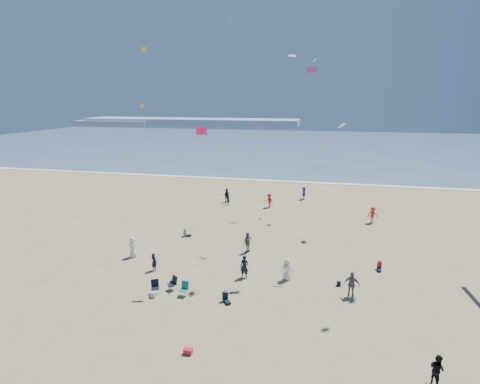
# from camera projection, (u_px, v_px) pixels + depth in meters

# --- Properties ---
(ground) EXTENTS (220.00, 220.00, 0.00)m
(ground) POSITION_uv_depth(u_px,v_px,m) (165.00, 372.00, 18.46)
(ground) COLOR tan
(ground) RESTS_ON ground
(ocean) EXTENTS (220.00, 100.00, 0.06)m
(ocean) POSITION_uv_depth(u_px,v_px,m) (298.00, 145.00, 108.40)
(ocean) COLOR #476B84
(ocean) RESTS_ON ground
(surf_line) EXTENTS (220.00, 1.20, 0.08)m
(surf_line) POSITION_uv_depth(u_px,v_px,m) (277.00, 181.00, 61.06)
(surf_line) COLOR white
(surf_line) RESTS_ON ground
(headland_far) EXTENTS (110.00, 20.00, 3.20)m
(headland_far) POSITION_uv_depth(u_px,v_px,m) (191.00, 122.00, 191.69)
(headland_far) COLOR #7A8EA8
(headland_far) RESTS_ON ground
(headland_near) EXTENTS (40.00, 14.00, 2.00)m
(headland_near) POSITION_uv_depth(u_px,v_px,m) (115.00, 122.00, 195.54)
(headland_near) COLOR #7A8EA8
(headland_near) RESTS_ON ground
(standing_flyers) EXTENTS (28.64, 39.77, 1.87)m
(standing_flyers) POSITION_uv_depth(u_px,v_px,m) (286.00, 240.00, 33.46)
(standing_flyers) COLOR black
(standing_flyers) RESTS_ON ground
(seated_group) EXTENTS (18.40, 24.11, 0.84)m
(seated_group) POSITION_uv_depth(u_px,v_px,m) (242.00, 306.00, 23.59)
(seated_group) COLOR white
(seated_group) RESTS_ON ground
(chair_cluster) EXTENTS (2.73, 1.62, 1.00)m
(chair_cluster) POSITION_uv_depth(u_px,v_px,m) (170.00, 287.00, 25.81)
(chair_cluster) COLOR black
(chair_cluster) RESTS_ON ground
(white_tote) EXTENTS (0.35, 0.20, 0.40)m
(white_tote) POSITION_uv_depth(u_px,v_px,m) (153.00, 295.00, 25.34)
(white_tote) COLOR silver
(white_tote) RESTS_ON ground
(black_backpack) EXTENTS (0.30, 0.22, 0.38)m
(black_backpack) POSITION_uv_depth(u_px,v_px,m) (172.00, 284.00, 26.91)
(black_backpack) COLOR black
(black_backpack) RESTS_ON ground
(cooler) EXTENTS (0.45, 0.30, 0.30)m
(cooler) POSITION_uv_depth(u_px,v_px,m) (188.00, 351.00, 19.75)
(cooler) COLOR red
(cooler) RESTS_ON ground
(navy_bag) EXTENTS (0.28, 0.18, 0.34)m
(navy_bag) POSITION_uv_depth(u_px,v_px,m) (339.00, 284.00, 26.93)
(navy_bag) COLOR black
(navy_bag) RESTS_ON ground
(kites_aloft) EXTENTS (34.79, 42.73, 27.86)m
(kites_aloft) POSITION_uv_depth(u_px,v_px,m) (389.00, 76.00, 24.52)
(kites_aloft) COLOR #EC65CC
(kites_aloft) RESTS_ON ground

